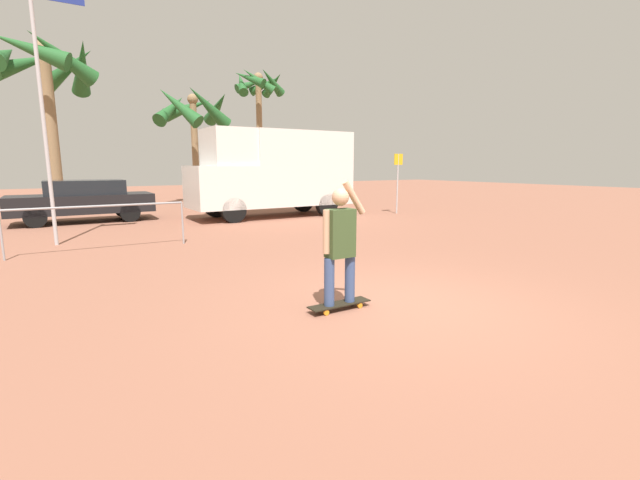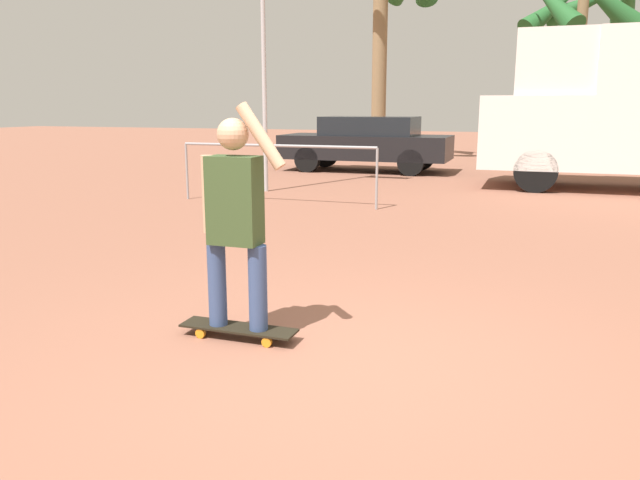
# 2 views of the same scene
# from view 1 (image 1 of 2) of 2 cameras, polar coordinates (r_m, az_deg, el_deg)

# --- Properties ---
(ground_plane) EXTENTS (80.00, 80.00, 0.00)m
(ground_plane) POSITION_cam_1_polar(r_m,az_deg,el_deg) (6.30, 10.55, -8.40)
(ground_plane) COLOR #935B47
(skateboard) EXTENTS (0.92, 0.23, 0.09)m
(skateboard) POSITION_cam_1_polar(r_m,az_deg,el_deg) (5.96, 2.62, -8.57)
(skateboard) COLOR black
(skateboard) RESTS_ON ground_plane
(person_skateboarder) EXTENTS (0.67, 0.23, 1.69)m
(person_skateboarder) POSITION_cam_1_polar(r_m,az_deg,el_deg) (5.73, 2.68, 0.07)
(person_skateboarder) COLOR #384C7A
(person_skateboarder) RESTS_ON skateboard
(camper_van) EXTENTS (6.22, 2.15, 3.26)m
(camper_van) POSITION_cam_1_polar(r_m,az_deg,el_deg) (16.74, -6.03, 9.19)
(camper_van) COLOR black
(camper_van) RESTS_ON ground_plane
(parked_car_black) EXTENTS (4.51, 1.76, 1.46)m
(parked_car_black) POSITION_cam_1_polar(r_m,az_deg,el_deg) (17.10, -29.03, 4.71)
(parked_car_black) COLOR black
(parked_car_black) RESTS_ON ground_plane
(palm_tree_near_van) EXTENTS (3.21, 3.15, 7.44)m
(palm_tree_near_van) POSITION_cam_1_polar(r_m,az_deg,el_deg) (26.47, -8.16, 19.02)
(palm_tree_near_van) COLOR #8E704C
(palm_tree_near_van) RESTS_ON ground_plane
(palm_tree_center_background) EXTENTS (3.60, 3.94, 5.75)m
(palm_tree_center_background) POSITION_cam_1_polar(r_m,az_deg,el_deg) (22.84, -16.57, 16.19)
(palm_tree_center_background) COLOR #8E704C
(palm_tree_center_background) RESTS_ON ground_plane
(palm_tree_far_left) EXTENTS (4.11, 4.27, 7.09)m
(palm_tree_far_left) POSITION_cam_1_polar(r_m,az_deg,el_deg) (21.41, -32.63, 18.56)
(palm_tree_far_left) COLOR #8E704C
(palm_tree_far_left) RESTS_ON ground_plane
(flagpole) EXTENTS (1.16, 0.12, 6.52)m
(flagpole) POSITION_cam_1_polar(r_m,az_deg,el_deg) (12.54, -32.82, 16.66)
(flagpole) COLOR #B7B7BC
(flagpole) RESTS_ON ground_plane
(street_sign) EXTENTS (0.44, 0.06, 2.43)m
(street_sign) POSITION_cam_1_polar(r_m,az_deg,el_deg) (17.94, 10.33, 8.47)
(street_sign) COLOR #B7B7BC
(street_sign) RESTS_ON ground_plane
(plaza_railing_segment) EXTENTS (3.74, 0.05, 1.08)m
(plaza_railing_segment) POSITION_cam_1_polar(r_m,az_deg,el_deg) (10.99, -27.33, 3.20)
(plaza_railing_segment) COLOR #99999E
(plaza_railing_segment) RESTS_ON ground_plane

